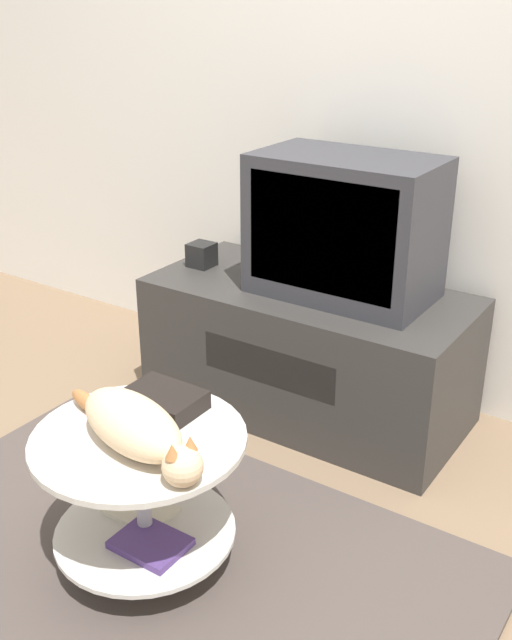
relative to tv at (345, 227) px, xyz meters
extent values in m
plane|color=#7F664C|center=(-0.02, -1.17, -0.78)|extent=(12.00, 12.00, 0.00)
cube|color=silver|center=(-0.02, 0.35, 0.52)|extent=(8.00, 0.05, 2.60)
cube|color=#4C423D|center=(-0.02, -1.17, -0.77)|extent=(1.86, 1.39, 0.02)
cube|color=#33302D|center=(-0.12, -0.03, -0.52)|extent=(1.25, 0.59, 0.52)
cube|color=black|center=(-0.12, -0.32, -0.47)|extent=(0.56, 0.01, 0.15)
cube|color=#333338|center=(0.00, 0.00, 0.00)|extent=(0.66, 0.39, 0.52)
cube|color=black|center=(0.00, -0.19, 0.01)|extent=(0.57, 0.01, 0.40)
cube|color=black|center=(-0.62, -0.05, -0.21)|extent=(0.10, 0.10, 0.10)
cylinder|color=#B2B2B7|center=(-0.05, -1.09, -0.76)|extent=(0.25, 0.25, 0.01)
cylinder|color=#B7B7BC|center=(-0.05, -1.09, -0.55)|extent=(0.04, 0.04, 0.42)
cylinder|color=beige|center=(-0.05, -1.09, -0.65)|extent=(0.53, 0.53, 0.01)
cylinder|color=beige|center=(-0.05, -1.09, -0.34)|extent=(0.60, 0.60, 0.02)
cube|color=#51387A|center=(0.02, -1.14, -0.63)|extent=(0.20, 0.15, 0.02)
cube|color=beige|center=(-0.11, -1.04, -0.64)|extent=(0.20, 0.14, 0.01)
cube|color=black|center=(-0.08, -0.94, -0.30)|extent=(0.22, 0.16, 0.06)
ellipsoid|color=beige|center=(-0.02, -1.13, -0.26)|extent=(0.41, 0.26, 0.14)
sphere|color=beige|center=(0.19, -1.19, -0.27)|extent=(0.10, 0.10, 0.10)
cone|color=#B2703D|center=(0.20, -1.16, -0.22)|extent=(0.04, 0.04, 0.04)
cone|color=#B2703D|center=(0.19, -1.22, -0.22)|extent=(0.04, 0.04, 0.04)
ellipsoid|color=#B2703D|center=(-0.25, -1.07, -0.30)|extent=(0.16, 0.08, 0.05)
camera|label=1|loc=(1.19, -2.35, 0.79)|focal=42.00mm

